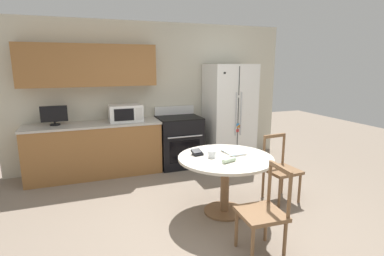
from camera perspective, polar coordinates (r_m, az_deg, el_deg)
The scene contains 14 objects.
ground_plane at distance 3.63m, azimuth 3.48°, elevation -18.80°, with size 14.00×14.00×0.00m, color gray.
back_wall at distance 5.54m, azimuth -10.23°, elevation 7.60°, with size 5.20×0.44×2.60m.
kitchen_counter at distance 5.33m, azimuth -17.94°, elevation -3.87°, with size 2.18×0.64×0.90m.
refrigerator at distance 5.79m, azimuth 7.05°, elevation 2.75°, with size 0.85×0.74×1.86m.
oven_range at distance 5.54m, azimuth -2.46°, elevation -2.48°, with size 0.76×0.68×1.08m.
microwave at distance 5.24m, azimuth -12.53°, elevation 2.81°, with size 0.55×0.37×0.28m.
countertop_tv at distance 5.25m, azimuth -24.78°, elevation 2.30°, with size 0.40×0.16×0.31m.
dining_table at distance 3.79m, azimuth 6.35°, elevation -7.58°, with size 1.18×1.18×0.74m.
dining_chair_right at distance 4.35m, azimuth 16.50°, elevation -7.60°, with size 0.45×0.45×0.90m.
dining_chair_near at distance 3.13m, azimuth 13.46°, elevation -15.41°, with size 0.44×0.44×0.90m.
candle_glass at distance 3.68m, azimuth 3.83°, elevation -5.10°, with size 0.09×0.09×0.08m.
folded_napkin at distance 3.53m, azimuth 7.08°, elevation -6.10°, with size 0.19×0.11×0.05m.
wallet at distance 3.78m, azimuth 0.98°, elevation -4.74°, with size 0.14×0.14×0.07m.
mail_stack at distance 3.90m, azimuth 7.90°, elevation -4.58°, with size 0.25×0.32×0.02m.
Camera 1 is at (-1.27, -2.84, 1.87)m, focal length 28.00 mm.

